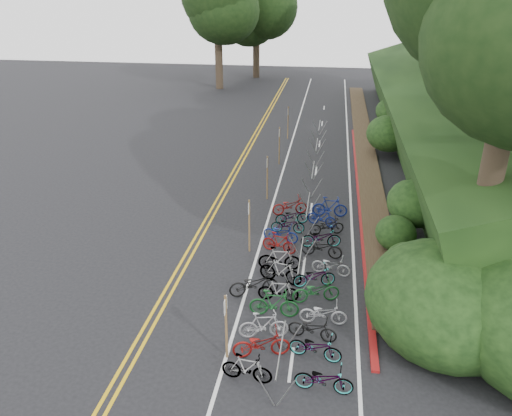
# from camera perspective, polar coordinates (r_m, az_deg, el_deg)

# --- Properties ---
(ground) EXTENTS (120.00, 120.00, 0.00)m
(ground) POSITION_cam_1_polar(r_m,az_deg,el_deg) (18.44, -5.25, -12.30)
(ground) COLOR black
(ground) RESTS_ON ground
(road_markings) EXTENTS (7.47, 80.00, 0.01)m
(road_markings) POSITION_cam_1_polar(r_m,az_deg,el_deg) (26.96, 1.09, 0.29)
(road_markings) COLOR gold
(road_markings) RESTS_ON ground
(red_curb) EXTENTS (0.25, 28.00, 0.10)m
(red_curb) POSITION_cam_1_polar(r_m,az_deg,el_deg) (28.55, 11.74, 1.28)
(red_curb) COLOR maroon
(red_curb) RESTS_ON ground
(embankment) EXTENTS (14.30, 48.14, 9.11)m
(embankment) POSITION_cam_1_polar(r_m,az_deg,el_deg) (35.58, 23.55, 8.62)
(embankment) COLOR black
(embankment) RESTS_ON ground
(bike_rack_front) EXTENTS (1.09, 2.66, 1.07)m
(bike_rack_front) POSITION_cam_1_polar(r_m,az_deg,el_deg) (15.61, 2.84, -16.50)
(bike_rack_front) COLOR gray
(bike_rack_front) RESTS_ON ground
(bike_racks_rest) EXTENTS (1.14, 23.00, 1.17)m
(bike_racks_rest) POSITION_cam_1_polar(r_m,az_deg,el_deg) (29.14, 6.50, 3.83)
(bike_racks_rest) COLOR gray
(bike_racks_rest) RESTS_ON ground
(signpost_near) EXTENTS (0.08, 0.40, 2.35)m
(signpost_near) POSITION_cam_1_polar(r_m,az_deg,el_deg) (15.90, -3.44, -12.96)
(signpost_near) COLOR brown
(signpost_near) RESTS_ON ground
(signposts_rest) EXTENTS (0.08, 18.40, 2.50)m
(signposts_rest) POSITION_cam_1_polar(r_m,az_deg,el_deg) (30.06, 2.06, 5.78)
(signposts_rest) COLOR brown
(signposts_rest) RESTS_ON ground
(bike_front) EXTENTS (1.29, 2.04, 1.01)m
(bike_front) POSITION_cam_1_polar(r_m,az_deg,el_deg) (19.23, -0.24, -8.65)
(bike_front) COLOR black
(bike_front) RESTS_ON ground
(bike_valet) EXTENTS (3.24, 14.03, 1.09)m
(bike_valet) POSITION_cam_1_polar(r_m,az_deg,el_deg) (20.42, 5.10, -6.72)
(bike_valet) COLOR slate
(bike_valet) RESTS_ON ground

